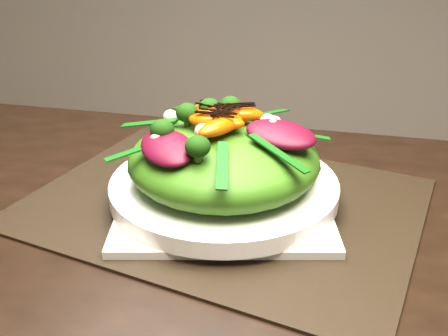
% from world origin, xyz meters
% --- Properties ---
extents(dining_table, '(1.60, 0.90, 0.75)m').
position_xyz_m(dining_table, '(0.00, 0.00, 0.73)').
color(dining_table, black).
rests_on(dining_table, floor).
extents(placemat, '(0.51, 0.43, 0.00)m').
position_xyz_m(placemat, '(0.03, 0.17, 0.75)').
color(placemat, black).
rests_on(placemat, dining_table).
extents(plate_base, '(0.29, 0.29, 0.01)m').
position_xyz_m(plate_base, '(0.03, 0.17, 0.76)').
color(plate_base, silver).
rests_on(plate_base, placemat).
extents(salad_bowl, '(0.35, 0.35, 0.02)m').
position_xyz_m(salad_bowl, '(0.03, 0.17, 0.77)').
color(salad_bowl, white).
rests_on(salad_bowl, plate_base).
extents(lettuce_mound, '(0.27, 0.27, 0.08)m').
position_xyz_m(lettuce_mound, '(0.03, 0.17, 0.81)').
color(lettuce_mound, '#356312').
rests_on(lettuce_mound, salad_bowl).
extents(radicchio_leaf, '(0.09, 0.06, 0.02)m').
position_xyz_m(radicchio_leaf, '(0.09, 0.17, 0.85)').
color(radicchio_leaf, '#3E0615').
rests_on(radicchio_leaf, lettuce_mound).
extents(orange_segment, '(0.07, 0.06, 0.02)m').
position_xyz_m(orange_segment, '(0.03, 0.20, 0.86)').
color(orange_segment, '#E43F03').
rests_on(orange_segment, lettuce_mound).
extents(broccoli_floret, '(0.04, 0.04, 0.04)m').
position_xyz_m(broccoli_floret, '(-0.02, 0.19, 0.86)').
color(broccoli_floret, black).
rests_on(broccoli_floret, lettuce_mound).
extents(macadamia_nut, '(0.02, 0.02, 0.02)m').
position_xyz_m(macadamia_nut, '(0.06, 0.12, 0.85)').
color(macadamia_nut, beige).
rests_on(macadamia_nut, lettuce_mound).
extents(balsamic_drizzle, '(0.03, 0.02, 0.00)m').
position_xyz_m(balsamic_drizzle, '(0.03, 0.20, 0.86)').
color(balsamic_drizzle, black).
rests_on(balsamic_drizzle, orange_segment).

